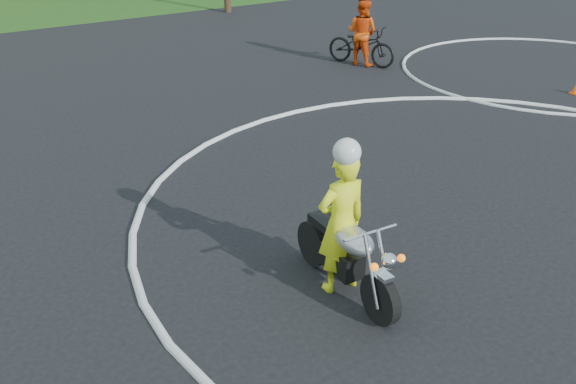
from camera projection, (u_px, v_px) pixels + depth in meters
grass_strip at (62, 3)px, 28.30m from camera, size 120.00×10.00×0.02m
course_markings at (521, 156)px, 12.60m from camera, size 19.05×19.05×0.12m
primary_motorcycle at (347, 255)px, 8.20m from camera, size 0.76×2.18×1.15m
rider_primary_grp at (342, 219)px, 8.09m from camera, size 0.74×0.52×2.13m
rider_second_grp at (362, 40)px, 18.56m from camera, size 1.47×2.27×2.06m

